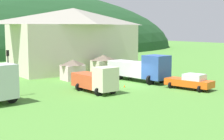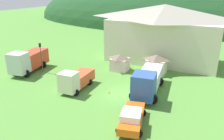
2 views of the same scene
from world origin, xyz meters
name	(u,v)px [view 1 (image 1 of 2)]	position (x,y,z in m)	size (l,w,h in m)	color
ground_plane	(133,85)	(0.00, 0.00, 0.00)	(200.00, 200.00, 0.00)	#518C38
depot_building	(74,39)	(0.89, 14.88, 4.76)	(18.84, 9.21, 9.23)	beige
play_shed_cream	(103,65)	(1.71, 8.47, 1.44)	(2.90, 2.44, 2.80)	beige
play_shed_pink	(73,70)	(-3.49, 7.40, 1.29)	(2.64, 2.33, 2.50)	beige
light_truck_cream	(96,80)	(-5.52, -1.10, 1.28)	(2.63, 5.58, 2.67)	beige
box_truck_blue	(141,68)	(2.57, 1.62, 1.62)	(3.72, 8.52, 3.27)	#3356AD
service_pickup_orange	(190,82)	(3.33, -5.30, 0.83)	(2.98, 5.23, 1.66)	#EC5A16
traffic_light_west	(8,69)	(-13.29, 1.71, 2.65)	(0.20, 0.32, 4.34)	#4C4C51
traffic_cone_near_pickup	(124,87)	(-1.43, -0.31, 0.00)	(0.36, 0.36, 0.58)	orange
traffic_cone_mid_row	(82,89)	(-5.80, 1.23, 0.00)	(0.36, 0.36, 0.61)	orange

